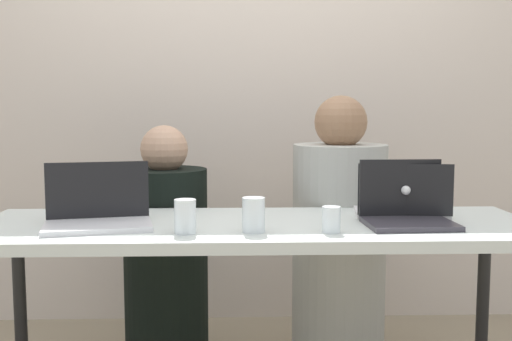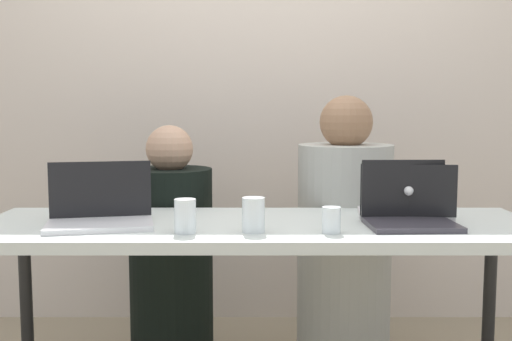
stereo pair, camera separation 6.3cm
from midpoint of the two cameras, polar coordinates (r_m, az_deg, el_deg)
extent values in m
cube|color=beige|center=(3.22, 0.51, 7.20)|extent=(5.18, 0.10, 2.42)
cube|color=silver|center=(2.14, 0.85, -5.50)|extent=(1.99, 0.64, 0.04)
cylinder|color=black|center=(2.66, -20.57, -11.75)|extent=(0.05, 0.05, 0.69)
cylinder|color=black|center=(2.69, 21.79, -11.62)|extent=(0.05, 0.05, 0.69)
cylinder|color=black|center=(2.73, -7.59, -8.98)|extent=(0.38, 0.38, 0.87)
sphere|color=tan|center=(2.65, -7.75, 2.07)|extent=(0.21, 0.21, 0.21)
cylinder|color=#B4B4AC|center=(2.73, 8.87, -7.86)|extent=(0.43, 0.43, 0.98)
sphere|color=#997051|center=(2.65, 9.07, 4.58)|extent=(0.23, 0.23, 0.23)
cube|color=silver|center=(2.35, 14.48, -3.98)|extent=(0.36, 0.25, 0.02)
cube|color=black|center=(2.22, 14.91, -1.84)|extent=(0.34, 0.05, 0.19)
sphere|color=white|center=(2.21, 14.95, -1.88)|extent=(0.03, 0.03, 0.03)
cube|color=silver|center=(2.11, -14.00, -5.09)|extent=(0.39, 0.29, 0.02)
cube|color=black|center=(2.20, -13.98, -1.75)|extent=(0.35, 0.08, 0.20)
sphere|color=white|center=(2.21, -13.97, -1.70)|extent=(0.04, 0.04, 0.04)
cube|color=#37333C|center=(2.13, 15.27, -5.02)|extent=(0.31, 0.24, 0.02)
cube|color=black|center=(2.22, 14.42, -1.64)|extent=(0.30, 0.02, 0.20)
sphere|color=white|center=(2.23, 14.31, -1.59)|extent=(0.04, 0.04, 0.04)
cylinder|color=white|center=(1.97, 0.49, -4.25)|extent=(0.07, 0.07, 0.11)
cylinder|color=silver|center=(1.97, 0.49, -4.99)|extent=(0.07, 0.07, 0.06)
cylinder|color=white|center=(1.98, 7.91, -4.69)|extent=(0.06, 0.06, 0.09)
cylinder|color=silver|center=(1.98, 7.90, -5.24)|extent=(0.05, 0.05, 0.05)
cylinder|color=white|center=(1.96, -6.03, -4.34)|extent=(0.07, 0.07, 0.11)
cylinder|color=silver|center=(1.97, -6.02, -5.06)|extent=(0.06, 0.06, 0.06)
camera|label=1|loc=(0.03, -89.17, 0.09)|focal=42.00mm
camera|label=2|loc=(0.03, 90.83, -0.09)|focal=42.00mm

